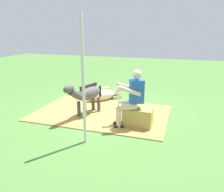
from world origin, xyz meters
The scene contains 7 objects.
ground_plane centered at (0.00, 0.00, 0.00)m, with size 24.00×24.00×0.00m, color #4C7A38.
hay_patch centered at (0.12, 0.15, 0.01)m, with size 3.46×2.24×0.02m, color #AD8C47.
hay_bale centered at (-0.97, 0.66, 0.22)m, with size 0.65×0.41×0.44m, color tan.
person_seated centered at (-0.82, 0.70, 0.72)m, with size 0.72×0.57×1.32m.
pony_standing centered at (0.42, 0.39, 0.57)m, with size 0.61×1.31×0.93m.
pony_lying centered at (0.45, -0.95, 0.19)m, with size 1.11×1.17×0.42m.
tent_pole_left centered at (-0.13, 1.73, 1.22)m, with size 0.06×0.06×2.45m, color silver.
Camera 1 is at (-1.88, 5.41, 2.16)m, focal length 36.13 mm.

